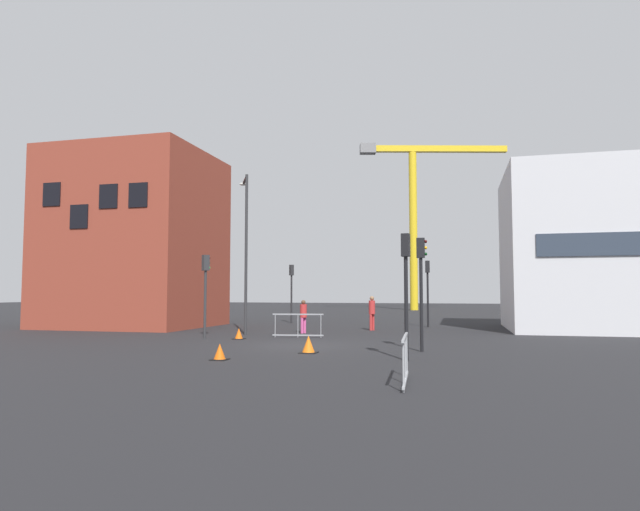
% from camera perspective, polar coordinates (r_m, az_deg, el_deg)
% --- Properties ---
extents(ground, '(160.00, 160.00, 0.00)m').
position_cam_1_polar(ground, '(21.45, -2.02, -9.37)').
color(ground, black).
extents(brick_building, '(8.90, 7.97, 10.38)m').
position_cam_1_polar(brick_building, '(34.73, -18.74, 1.53)').
color(brick_building, brown).
rests_on(brick_building, ground).
extents(office_block, '(13.14, 8.87, 8.71)m').
position_cam_1_polar(office_block, '(33.68, 30.02, 0.58)').
color(office_block, silver).
rests_on(office_block, ground).
extents(construction_crane, '(16.66, 5.22, 19.12)m').
position_cam_1_polar(construction_crane, '(63.92, 10.06, 6.07)').
color(construction_crane, yellow).
rests_on(construction_crane, ground).
extents(streetlamp_tall, '(1.13, 1.82, 7.85)m').
position_cam_1_polar(streetlamp_tall, '(27.11, -7.77, 1.63)').
color(streetlamp_tall, '#2D2D30').
rests_on(streetlamp_tall, ground).
extents(traffic_light_median, '(0.37, 0.24, 3.97)m').
position_cam_1_polar(traffic_light_median, '(19.41, 10.54, -2.01)').
color(traffic_light_median, black).
rests_on(traffic_light_median, ground).
extents(traffic_light_corner, '(0.27, 0.38, 3.85)m').
position_cam_1_polar(traffic_light_corner, '(16.77, 8.98, -2.00)').
color(traffic_light_corner, black).
rests_on(traffic_light_corner, ground).
extents(traffic_light_far, '(0.28, 0.38, 3.92)m').
position_cam_1_polar(traffic_light_far, '(32.99, 11.19, -2.77)').
color(traffic_light_far, black).
rests_on(traffic_light_far, ground).
extents(traffic_light_island, '(0.36, 0.38, 3.73)m').
position_cam_1_polar(traffic_light_island, '(25.00, -11.89, -2.72)').
color(traffic_light_island, '#2D2D30').
rests_on(traffic_light_island, ground).
extents(traffic_light_near, '(0.36, 0.38, 3.87)m').
position_cam_1_polar(traffic_light_near, '(36.25, -3.00, -2.98)').
color(traffic_light_near, '#232326').
rests_on(traffic_light_near, ground).
extents(pedestrian_walking, '(0.34, 0.34, 1.84)m').
position_cam_1_polar(pedestrian_walking, '(29.73, 5.46, -5.72)').
color(pedestrian_walking, red).
rests_on(pedestrian_walking, ground).
extents(pedestrian_waiting, '(0.34, 0.34, 1.66)m').
position_cam_1_polar(pedestrian_waiting, '(27.52, -1.75, -6.13)').
color(pedestrian_waiting, '#D14C8C').
rests_on(pedestrian_waiting, ground).
extents(safety_barrier_left_run, '(0.19, 2.34, 1.08)m').
position_cam_1_polar(safety_barrier_left_run, '(12.67, 8.90, -10.63)').
color(safety_barrier_left_run, '#9EA0A5').
rests_on(safety_barrier_left_run, ground).
extents(safety_barrier_front, '(2.33, 0.37, 1.08)m').
position_cam_1_polar(safety_barrier_front, '(25.05, -2.33, -7.28)').
color(safety_barrier_front, gray).
rests_on(safety_barrier_front, ground).
extents(traffic_cone_by_barrier, '(0.47, 0.47, 0.48)m').
position_cam_1_polar(traffic_cone_by_barrier, '(24.40, -8.49, -8.14)').
color(traffic_cone_by_barrier, black).
rests_on(traffic_cone_by_barrier, ground).
extents(traffic_cone_orange, '(0.50, 0.50, 0.50)m').
position_cam_1_polar(traffic_cone_orange, '(17.15, -10.45, -9.94)').
color(traffic_cone_orange, black).
rests_on(traffic_cone_orange, ground).
extents(traffic_cone_on_verge, '(0.58, 0.58, 0.59)m').
position_cam_1_polar(traffic_cone_on_verge, '(18.75, -1.21, -9.34)').
color(traffic_cone_on_verge, black).
rests_on(traffic_cone_on_verge, ground).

